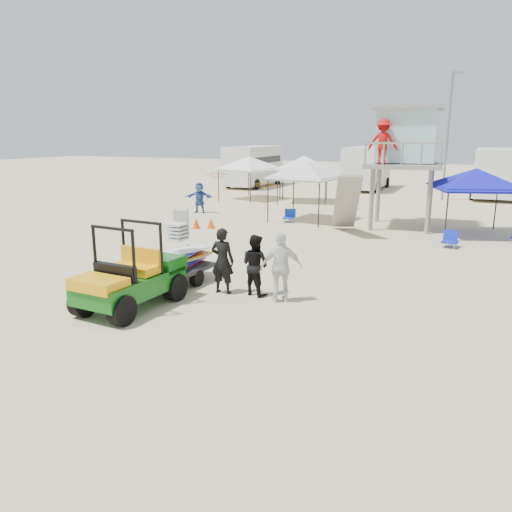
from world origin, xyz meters
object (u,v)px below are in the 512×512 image
at_px(utility_cart, 128,270).
at_px(lifeguard_tower, 404,141).
at_px(canopy_blue, 477,172).
at_px(surf_trailer, 181,257).
at_px(man_left, 222,261).

bearing_deg(utility_cart, lifeguard_tower, 73.48).
bearing_deg(utility_cart, canopy_blue, 61.43).
xyz_separation_m(utility_cart, surf_trailer, (0.01, 2.34, -0.18)).
xyz_separation_m(utility_cart, lifeguard_tower, (4.24, 14.31, 2.95)).
xyz_separation_m(surf_trailer, man_left, (1.52, -0.30, 0.11)).
xyz_separation_m(utility_cart, man_left, (1.52, 2.04, -0.07)).
distance_m(lifeguard_tower, canopy_blue, 3.46).
bearing_deg(surf_trailer, man_left, -11.19).
bearing_deg(lifeguard_tower, utility_cart, -106.52).
height_order(utility_cart, man_left, utility_cart).
relative_size(lifeguard_tower, canopy_blue, 1.32).
height_order(surf_trailer, man_left, surf_trailer).
bearing_deg(lifeguard_tower, man_left, -102.50).
bearing_deg(surf_trailer, lifeguard_tower, 70.51).
height_order(man_left, canopy_blue, canopy_blue).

